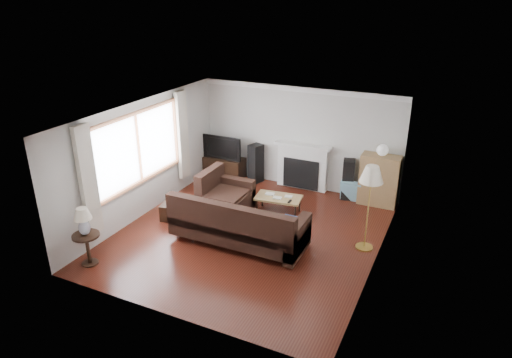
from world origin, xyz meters
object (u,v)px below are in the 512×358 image
at_px(bookshelf, 379,180).
at_px(floor_lamp, 368,208).
at_px(coffee_table, 278,205).
at_px(tv_stand, 225,167).
at_px(side_table, 88,249).
at_px(sectional_sofa, 239,222).

relative_size(bookshelf, floor_lamp, 0.70).
distance_m(coffee_table, floor_lamp, 2.27).
distance_m(tv_stand, coffee_table, 2.49).
bearing_deg(bookshelf, side_table, -131.67).
bearing_deg(floor_lamp, tv_stand, 154.13).
height_order(bookshelf, floor_lamp, floor_lamp).
xyz_separation_m(bookshelf, floor_lamp, (0.18, -2.05, 0.25)).
xyz_separation_m(floor_lamp, side_table, (-4.37, -2.66, -0.54)).
xyz_separation_m(tv_stand, coffee_table, (2.09, -1.35, -0.07)).
distance_m(tv_stand, side_table, 4.68).
bearing_deg(coffee_table, side_table, -131.74).
xyz_separation_m(bookshelf, side_table, (-4.19, -4.71, -0.29)).
bearing_deg(coffee_table, tv_stand, 140.19).
distance_m(bookshelf, side_table, 6.31).
height_order(tv_stand, side_table, side_table).
relative_size(sectional_sofa, side_table, 4.75).
height_order(tv_stand, bookshelf, bookshelf).
bearing_deg(bookshelf, sectional_sofa, -125.83).
distance_m(bookshelf, floor_lamp, 2.07).
xyz_separation_m(bookshelf, sectional_sofa, (-2.09, -2.89, -0.13)).
xyz_separation_m(tv_stand, floor_lamp, (4.16, -2.02, 0.58)).
xyz_separation_m(sectional_sofa, side_table, (-2.10, -1.81, -0.16)).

